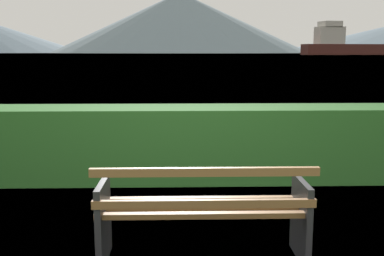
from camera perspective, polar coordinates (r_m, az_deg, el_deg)
name	(u,v)px	position (r m, az deg, el deg)	size (l,w,h in m)	color
water_surface	(180,54)	(311.66, -1.47, 9.34)	(620.00, 620.00, 0.00)	slate
park_bench	(203,212)	(3.75, 1.40, -10.60)	(1.72, 0.57, 0.87)	olive
hedge_row	(194,143)	(6.12, 0.24, -1.93)	(10.91, 0.81, 0.99)	#2D6B28
cargo_ship_large	(361,46)	(252.33, 20.62, 9.72)	(74.46, 19.80, 16.74)	#471E19
distant_hills	(203,30)	(570.17, 1.46, 12.34)	(931.78, 384.80, 72.43)	slate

